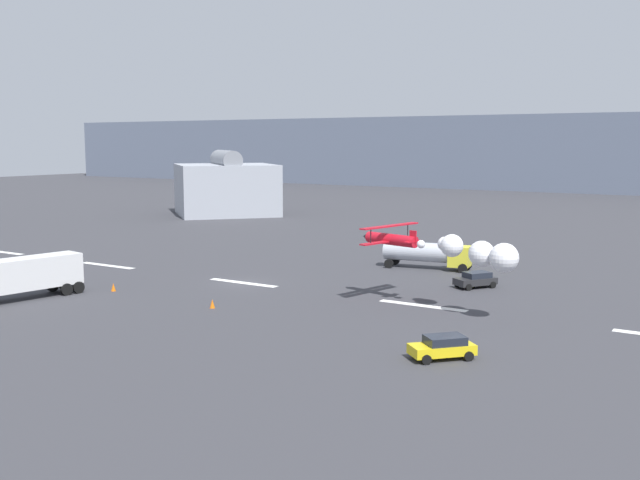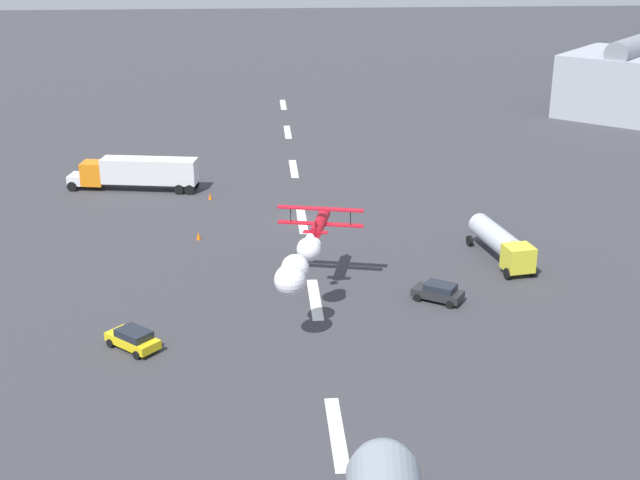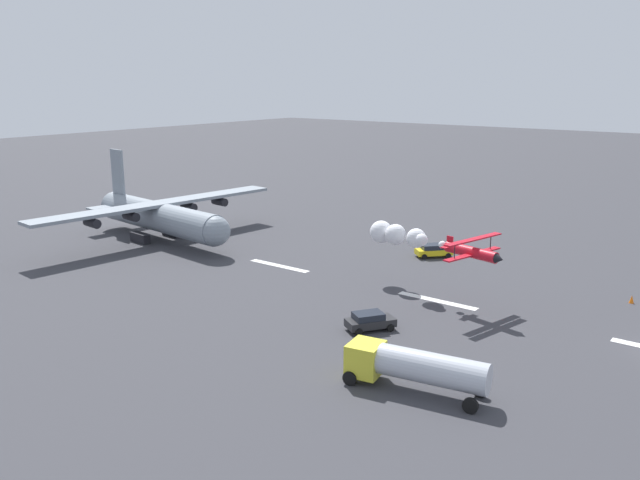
% 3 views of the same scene
% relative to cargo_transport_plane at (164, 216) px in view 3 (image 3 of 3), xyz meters
% --- Properties ---
extents(runway_stripe_4, '(8.00, 0.90, 0.01)m').
position_rel_cargo_transport_plane_xyz_m(runway_stripe_4, '(-38.23, -0.37, -3.27)').
color(runway_stripe_4, white).
rests_on(runway_stripe_4, ground).
extents(runway_stripe_5, '(8.00, 0.90, 0.01)m').
position_rel_cargo_transport_plane_xyz_m(runway_stripe_5, '(-18.82, -0.37, -3.27)').
color(runway_stripe_5, white).
rests_on(runway_stripe_5, ground).
extents(cargo_transport_plane, '(24.76, 34.10, 10.95)m').
position_rel_cargo_transport_plane_xyz_m(cargo_transport_plane, '(0.00, 0.00, 0.00)').
color(cargo_transport_plane, gray).
rests_on(cargo_transport_plane, ground).
extents(stunt_biplane_red, '(15.56, 7.72, 2.67)m').
position_rel_cargo_transport_plane_xyz_m(stunt_biplane_red, '(-34.45, -1.55, 2.02)').
color(stunt_biplane_red, red).
extents(fuel_tanker_truck, '(9.79, 4.21, 2.90)m').
position_rel_cargo_transport_plane_xyz_m(fuel_tanker_truck, '(-45.42, 16.94, -1.53)').
color(fuel_tanker_truck, yellow).
rests_on(fuel_tanker_truck, ground).
extents(followme_car_yellow, '(4.14, 4.28, 1.52)m').
position_rel_cargo_transport_plane_xyz_m(followme_car_yellow, '(-30.68, -14.01, -2.47)').
color(followme_car_yellow, yellow).
rests_on(followme_car_yellow, ground).
extents(airport_staff_sedan, '(3.71, 4.34, 1.52)m').
position_rel_cargo_transport_plane_xyz_m(airport_staff_sedan, '(-37.18, 9.59, -2.47)').
color(airport_staff_sedan, '#262628').
rests_on(airport_staff_sedan, ground).
extents(traffic_cone_far, '(0.44, 0.44, 0.75)m').
position_rel_cargo_transport_plane_xyz_m(traffic_cone_far, '(-52.86, -10.65, -2.90)').
color(traffic_cone_far, orange).
rests_on(traffic_cone_far, ground).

